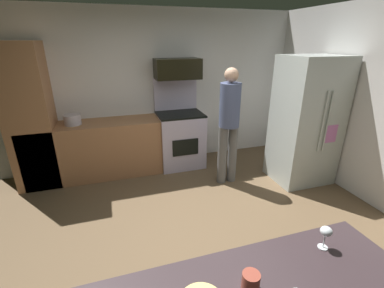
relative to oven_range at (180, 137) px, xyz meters
name	(u,v)px	position (x,y,z in m)	size (l,w,h in m)	color
ground_plane	(197,240)	(-0.34, -1.97, -0.52)	(5.20, 4.80, 0.02)	brown
wall_back	(155,90)	(-0.34, 0.37, 0.79)	(5.20, 0.12, 2.60)	silver
lower_cabinet_run	(107,148)	(-1.24, 0.01, -0.06)	(2.40, 0.60, 0.90)	#9C6945
cabinet_column	(30,118)	(-2.24, 0.01, 0.54)	(0.60, 0.60, 2.10)	#9C6945
oven_range	(180,137)	(0.00, 0.00, 0.00)	(0.76, 0.65, 1.51)	#BBB1C9
microwave	(178,69)	(0.00, 0.09, 1.15)	(0.74, 0.38, 0.32)	black
refrigerator	(306,121)	(1.69, -1.08, 0.44)	(0.85, 0.74, 1.91)	#B4BDB6
person_cook	(229,121)	(0.53, -0.83, 0.48)	(0.31, 0.30, 1.76)	#5E5E5E
wine_glass_near	(326,233)	(0.05, -3.24, 0.50)	(0.07, 0.07, 0.16)	silver
mug_coffee	(251,282)	(-0.53, -3.37, 0.44)	(0.09, 0.09, 0.11)	brown
stock_pot	(72,120)	(-1.68, 0.01, 0.46)	(0.25, 0.25, 0.16)	#BBB2BC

